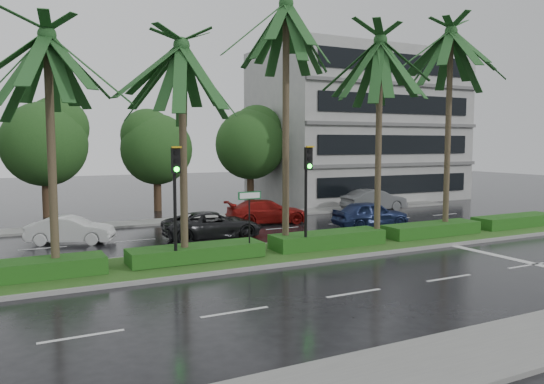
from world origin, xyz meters
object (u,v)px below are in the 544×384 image
car_red (267,212)px  car_grey (374,200)px  car_white (71,230)px  car_blue (370,214)px  street_sign (249,208)px  car_darkgrey (213,225)px  signal_median_left (175,189)px

car_red → car_grey: car_grey is taller
car_white → car_blue: bearing=-76.2°
car_white → car_grey: car_grey is taller
car_blue → street_sign: bearing=121.5°
car_grey → street_sign: bearing=127.7°
street_sign → car_grey: (14.00, 10.02, -1.38)m
car_red → car_blue: 5.84m
car_white → car_red: size_ratio=0.81×
car_darkgrey → car_red: size_ratio=1.01×
car_white → car_grey: size_ratio=0.85×
car_darkgrey → car_white: bearing=76.1°
signal_median_left → car_blue: signal_median_left is taller
car_white → car_darkgrey: 6.53m
car_white → car_blue: size_ratio=0.90×
car_darkgrey → car_red: 5.44m
signal_median_left → street_sign: signal_median_left is taller
car_white → car_red: (10.76, 1.20, 0.05)m
car_white → car_blue: car_blue is taller
street_sign → car_red: street_sign is taller
street_sign → car_blue: bearing=26.0°
street_sign → car_darkgrey: bearing=84.6°
car_white → car_grey: 19.96m
car_darkgrey → car_grey: car_grey is taller
car_white → car_darkgrey: size_ratio=0.80×
car_blue → signal_median_left: bearing=116.6°
street_sign → car_white: street_sign is taller
signal_median_left → car_white: (-2.76, 7.34, -2.36)m
signal_median_left → car_grey: 19.95m
car_blue → car_grey: bearing=-34.5°
car_darkgrey → car_red: car_red is taller
signal_median_left → car_red: 11.93m
car_red → signal_median_left: bearing=145.0°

